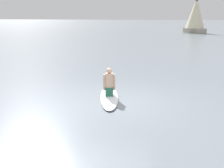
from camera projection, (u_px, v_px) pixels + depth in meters
name	position (u px, v px, depth m)	size (l,w,h in m)	color
ground_plane	(117.00, 102.00, 8.89)	(400.00, 400.00, 0.00)	gray
surfboard	(109.00, 96.00, 9.39)	(2.97, 0.65, 0.10)	white
person_paddler	(109.00, 83.00, 9.25)	(0.40, 0.45, 1.03)	#26664C
sailboat_near_right	(196.00, 15.00, 44.40)	(4.62, 4.54, 6.66)	#B2A893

